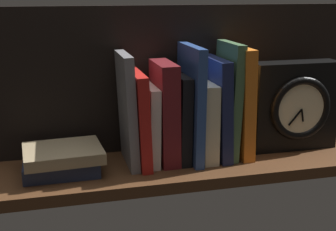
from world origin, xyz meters
TOP-DOWN VIEW (x-y plane):
  - ground_plane at (0.00, 0.00)cm, footprint 86.00×22.10cm
  - back_panel at (0.00, 10.45)cm, footprint 86.00×1.20cm
  - book_gray_chess at (-13.38, 1.94)cm, footprint 2.94×13.66cm
  - book_red_requiem at (-10.96, 1.94)cm, footprint 3.02×15.63cm
  - book_white_catcher at (-8.44, 1.94)cm, footprint 2.36×12.26cm
  - book_maroon_dawkins at (-5.13, 1.94)cm, footprint 4.18×12.87cm
  - book_black_skeptic at (-1.71, 1.94)cm, footprint 2.64×12.48cm
  - book_blue_modern at (0.78, 1.94)cm, footprint 2.26×15.82cm
  - book_cream_twain at (3.70, 1.94)cm, footprint 3.34×13.78cm
  - book_navy_bierce at (6.88, 1.94)cm, footprint 3.39×14.26cm
  - book_green_romantic at (9.50, 1.94)cm, footprint 3.04×12.64cm
  - book_orange_pandolfini at (12.20, 1.94)cm, footprint 3.29×13.53cm
  - framed_clock at (26.45, 2.06)cm, footprint 20.82×7.30cm
  - book_stack_side at (-27.62, -0.02)cm, footprint 16.68×13.97cm

SIDE VIEW (x-z plane):
  - ground_plane at x=0.00cm, z-range -2.50..0.00cm
  - book_stack_side at x=-27.62cm, z-range 0.13..5.56cm
  - book_white_catcher at x=-8.44cm, z-range -0.01..17.16cm
  - book_cream_twain at x=3.70cm, z-range -0.01..17.44cm
  - book_black_skeptic at x=-1.71cm, z-range -0.02..19.22cm
  - book_red_requiem at x=-10.96cm, z-range -0.03..20.29cm
  - framed_clock at x=26.45cm, z-range 0.02..20.84cm
  - book_maroon_dawkins at x=-5.13cm, z-range -0.03..22.06cm
  - book_navy_bierce at x=6.88cm, z-range -0.04..22.54cm
  - book_gray_chess at x=-13.38cm, z-range -0.03..24.25cm
  - book_orange_pandolfini at x=12.20cm, z-range -0.03..24.80cm
  - book_blue_modern at x=0.78cm, z-range -0.01..25.46cm
  - book_green_romantic at x=9.50cm, z-range -0.03..25.85cm
  - back_panel at x=0.00cm, z-range 0.00..33.57cm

